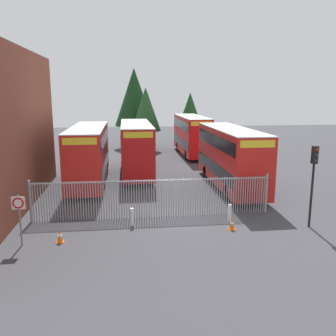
{
  "coord_description": "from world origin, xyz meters",
  "views": [
    {
      "loc": [
        -2.84,
        -19.42,
        6.86
      ],
      "look_at": [
        0.0,
        4.0,
        2.0
      ],
      "focal_mm": 38.38,
      "sensor_mm": 36.0,
      "label": 1
    }
  ],
  "objects_px": {
    "traffic_cone_mid_forecourt": "(232,224)",
    "double_decker_bus_near_gate": "(89,153)",
    "bollard_center_front": "(230,213)",
    "speed_limit_sign_post": "(19,209)",
    "bollard_near_left": "(132,217)",
    "double_decker_bus_behind_fence_left": "(230,155)",
    "double_decker_bus_behind_fence_right": "(136,146)",
    "double_decker_bus_far_back": "(191,134)",
    "traffic_cone_by_gate": "(60,237)",
    "traffic_light_kerbside": "(314,172)"
  },
  "relations": [
    {
      "from": "traffic_cone_by_gate",
      "to": "double_decker_bus_near_gate",
      "type": "bearing_deg",
      "value": 88.23
    },
    {
      "from": "double_decker_bus_behind_fence_left",
      "to": "speed_limit_sign_post",
      "type": "relative_size",
      "value": 4.5
    },
    {
      "from": "traffic_cone_mid_forecourt",
      "to": "speed_limit_sign_post",
      "type": "relative_size",
      "value": 0.25
    },
    {
      "from": "bollard_center_front",
      "to": "double_decker_bus_behind_fence_left",
      "type": "bearing_deg",
      "value": 73.68
    },
    {
      "from": "traffic_cone_mid_forecourt",
      "to": "bollard_near_left",
      "type": "bearing_deg",
      "value": 166.76
    },
    {
      "from": "bollard_near_left",
      "to": "bollard_center_front",
      "type": "relative_size",
      "value": 1.0
    },
    {
      "from": "double_decker_bus_far_back",
      "to": "traffic_light_kerbside",
      "type": "xyz_separation_m",
      "value": [
        1.96,
        -23.47,
        0.56
      ]
    },
    {
      "from": "double_decker_bus_behind_fence_right",
      "to": "speed_limit_sign_post",
      "type": "distance_m",
      "value": 15.99
    },
    {
      "from": "bollard_near_left",
      "to": "traffic_cone_mid_forecourt",
      "type": "height_order",
      "value": "bollard_near_left"
    },
    {
      "from": "double_decker_bus_near_gate",
      "to": "traffic_light_kerbside",
      "type": "distance_m",
      "value": 16.59
    },
    {
      "from": "speed_limit_sign_post",
      "to": "traffic_cone_mid_forecourt",
      "type": "bearing_deg",
      "value": 4.36
    },
    {
      "from": "traffic_cone_mid_forecourt",
      "to": "double_decker_bus_near_gate",
      "type": "bearing_deg",
      "value": 126.72
    },
    {
      "from": "double_decker_bus_near_gate",
      "to": "traffic_cone_mid_forecourt",
      "type": "bearing_deg",
      "value": -53.28
    },
    {
      "from": "double_decker_bus_behind_fence_right",
      "to": "bollard_near_left",
      "type": "height_order",
      "value": "double_decker_bus_behind_fence_right"
    },
    {
      "from": "double_decker_bus_behind_fence_left",
      "to": "bollard_near_left",
      "type": "relative_size",
      "value": 11.38
    },
    {
      "from": "bollard_near_left",
      "to": "traffic_cone_mid_forecourt",
      "type": "xyz_separation_m",
      "value": [
        5.11,
        -1.2,
        -0.19
      ]
    },
    {
      "from": "double_decker_bus_far_back",
      "to": "traffic_cone_by_gate",
      "type": "bearing_deg",
      "value": -114.12
    },
    {
      "from": "double_decker_bus_behind_fence_left",
      "to": "double_decker_bus_near_gate",
      "type": "bearing_deg",
      "value": 166.72
    },
    {
      "from": "bollard_center_front",
      "to": "bollard_near_left",
      "type": "bearing_deg",
      "value": -179.75
    },
    {
      "from": "double_decker_bus_behind_fence_right",
      "to": "traffic_light_kerbside",
      "type": "relative_size",
      "value": 2.51
    },
    {
      "from": "bollard_near_left",
      "to": "double_decker_bus_far_back",
      "type": "bearing_deg",
      "value": 71.74
    },
    {
      "from": "traffic_cone_by_gate",
      "to": "traffic_cone_mid_forecourt",
      "type": "bearing_deg",
      "value": 4.23
    },
    {
      "from": "double_decker_bus_behind_fence_left",
      "to": "double_decker_bus_behind_fence_right",
      "type": "height_order",
      "value": "same"
    },
    {
      "from": "double_decker_bus_behind_fence_right",
      "to": "double_decker_bus_far_back",
      "type": "relative_size",
      "value": 1.0
    },
    {
      "from": "speed_limit_sign_post",
      "to": "double_decker_bus_far_back",
      "type": "bearing_deg",
      "value": 62.74
    },
    {
      "from": "traffic_cone_mid_forecourt",
      "to": "double_decker_bus_behind_fence_left",
      "type": "bearing_deg",
      "value": 74.48
    },
    {
      "from": "double_decker_bus_near_gate",
      "to": "traffic_cone_mid_forecourt",
      "type": "xyz_separation_m",
      "value": [
        8.17,
        -10.96,
        -2.13
      ]
    },
    {
      "from": "traffic_cone_by_gate",
      "to": "bollard_near_left",
      "type": "bearing_deg",
      "value": 28.14
    },
    {
      "from": "double_decker_bus_far_back",
      "to": "traffic_cone_by_gate",
      "type": "distance_m",
      "value": 26.34
    },
    {
      "from": "traffic_light_kerbside",
      "to": "double_decker_bus_behind_fence_right",
      "type": "bearing_deg",
      "value": 121.07
    },
    {
      "from": "double_decker_bus_near_gate",
      "to": "traffic_cone_mid_forecourt",
      "type": "relative_size",
      "value": 18.32
    },
    {
      "from": "bollard_center_front",
      "to": "traffic_cone_by_gate",
      "type": "bearing_deg",
      "value": -168.05
    },
    {
      "from": "double_decker_bus_near_gate",
      "to": "speed_limit_sign_post",
      "type": "relative_size",
      "value": 4.5
    },
    {
      "from": "double_decker_bus_behind_fence_left",
      "to": "double_decker_bus_far_back",
      "type": "distance_m",
      "value": 14.86
    },
    {
      "from": "double_decker_bus_behind_fence_right",
      "to": "traffic_cone_mid_forecourt",
      "type": "distance_m",
      "value": 14.94
    },
    {
      "from": "traffic_cone_by_gate",
      "to": "traffic_cone_mid_forecourt",
      "type": "xyz_separation_m",
      "value": [
        8.53,
        0.63,
        0.0
      ]
    },
    {
      "from": "bollard_center_front",
      "to": "speed_limit_sign_post",
      "type": "relative_size",
      "value": 0.4
    },
    {
      "from": "double_decker_bus_near_gate",
      "to": "traffic_cone_by_gate",
      "type": "distance_m",
      "value": 11.79
    },
    {
      "from": "double_decker_bus_far_back",
      "to": "bollard_center_front",
      "type": "distance_m",
      "value": 22.28
    },
    {
      "from": "bollard_center_front",
      "to": "traffic_cone_mid_forecourt",
      "type": "xyz_separation_m",
      "value": [
        -0.23,
        -1.22,
        -0.19
      ]
    },
    {
      "from": "traffic_cone_by_gate",
      "to": "speed_limit_sign_post",
      "type": "xyz_separation_m",
      "value": [
        -1.7,
        -0.15,
        1.49
      ]
    },
    {
      "from": "traffic_cone_by_gate",
      "to": "speed_limit_sign_post",
      "type": "bearing_deg",
      "value": -175.01
    },
    {
      "from": "double_decker_bus_behind_fence_right",
      "to": "traffic_light_kerbside",
      "type": "height_order",
      "value": "double_decker_bus_behind_fence_right"
    },
    {
      "from": "bollard_center_front",
      "to": "traffic_light_kerbside",
      "type": "xyz_separation_m",
      "value": [
        3.92,
        -1.35,
        2.51
      ]
    },
    {
      "from": "double_decker_bus_far_back",
      "to": "traffic_cone_mid_forecourt",
      "type": "distance_m",
      "value": 23.53
    },
    {
      "from": "traffic_cone_mid_forecourt",
      "to": "speed_limit_sign_post",
      "type": "xyz_separation_m",
      "value": [
        -10.23,
        -0.78,
        1.49
      ]
    },
    {
      "from": "speed_limit_sign_post",
      "to": "traffic_light_kerbside",
      "type": "height_order",
      "value": "traffic_light_kerbside"
    },
    {
      "from": "double_decker_bus_far_back",
      "to": "bollard_center_front",
      "type": "bearing_deg",
      "value": -95.08
    },
    {
      "from": "traffic_cone_mid_forecourt",
      "to": "traffic_light_kerbside",
      "type": "relative_size",
      "value": 0.14
    },
    {
      "from": "double_decker_bus_behind_fence_left",
      "to": "bollard_near_left",
      "type": "distance_m",
      "value": 10.6
    }
  ]
}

